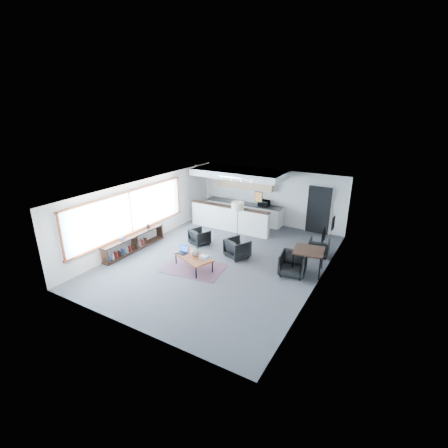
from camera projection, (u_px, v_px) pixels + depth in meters
The scene contains 21 objects.
room at pixel (221, 226), 11.44m from camera, with size 7.02×9.02×2.62m.
window at pixel (131, 213), 12.29m from camera, with size 0.10×5.95×1.66m.
console at pixel (134, 243), 12.48m from camera, with size 0.35×3.00×0.80m.
kitchenette at pixel (240, 196), 14.99m from camera, with size 4.20×1.96×2.60m.
doorway at pixel (319, 209), 14.03m from camera, with size 1.10×0.12×2.15m.
track_light at pixel (236, 179), 13.09m from camera, with size 1.60×0.07×0.15m.
wall_art_lower at pixel (324, 234), 10.04m from camera, with size 0.03×0.38×0.48m.
wall_art_upper at pixel (333, 223), 11.12m from camera, with size 0.03×0.34×0.44m.
kilim_rug at pixel (194, 268), 11.23m from camera, with size 2.26×1.70×0.01m.
coffee_table at pixel (194, 257), 11.08m from camera, with size 1.59×1.24×0.46m.
laptop at pixel (183, 251), 11.30m from camera, with size 0.36×0.30×0.26m.
ceramic_pot at pixel (195, 252), 11.04m from camera, with size 0.28×0.28×0.28m.
book_stack at pixel (205, 257), 10.91m from camera, with size 0.32×0.26×0.10m.
coaster at pixel (190, 259), 10.82m from camera, with size 0.12×0.12×0.01m.
armchair_left at pixel (200, 236), 13.04m from camera, with size 0.69×0.64×0.71m, color black.
armchair_right at pixel (237, 247), 11.93m from camera, with size 0.76×0.71×0.78m, color black.
floor_lamp at pixel (238, 208), 12.85m from camera, with size 0.64×0.64×1.72m.
dining_table at pixel (309, 252), 10.73m from camera, with size 1.09×1.09×0.81m.
dining_chair_near at pixel (293, 265), 10.70m from camera, with size 0.70×0.65×0.72m, color black.
dining_chair_far at pixel (319, 248), 12.06m from camera, with size 0.60×0.56×0.62m, color black.
microwave at pixel (264, 202), 14.96m from camera, with size 0.50×0.28×0.34m, color black.
Camera 1 is at (5.47, -9.22, 5.29)m, focal length 26.00 mm.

